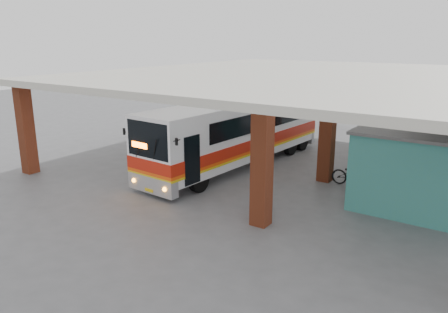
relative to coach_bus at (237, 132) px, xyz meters
name	(u,v)px	position (x,y,z in m)	size (l,w,h in m)	color
ground	(236,186)	(1.74, -2.80, -1.80)	(90.00, 90.00, 0.00)	#515154
brick_columns	(313,124)	(3.17, 2.20, 0.38)	(20.10, 21.60, 4.35)	#963E20
canopy_roof	(310,75)	(2.24, 3.70, 2.70)	(21.00, 23.00, 0.30)	beige
shop_building	(437,158)	(9.23, 1.20, -0.23)	(5.20, 8.20, 3.11)	teal
coach_bus	(237,132)	(0.00, 0.00, 0.00)	(3.36, 12.55, 3.62)	white
motorcycle	(354,175)	(6.15, 0.07, -1.25)	(0.72, 2.08, 1.09)	black
pedestrian	(258,188)	(4.01, -4.78, -0.85)	(0.69, 0.45, 1.89)	red
red_chair	(383,165)	(6.61, 3.15, -1.47)	(0.46, 0.46, 0.72)	#B01219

